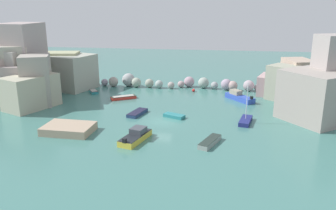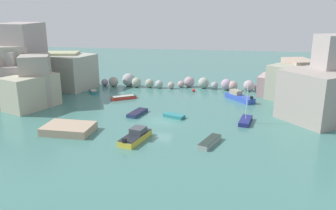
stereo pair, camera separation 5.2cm
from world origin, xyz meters
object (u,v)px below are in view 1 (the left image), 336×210
moored_boat_2 (239,97)px  moored_boat_8 (210,142)px  moored_boat_1 (136,136)px  moored_boat_7 (174,116)px  channel_buoy (194,90)px  moored_boat_0 (124,97)px  moored_boat_6 (68,128)px  moored_boat_5 (246,121)px  moored_boat_4 (137,113)px  moored_boat_3 (94,92)px  stone_dock (69,129)px

moored_boat_2 → moored_boat_8: size_ratio=1.23×
moored_boat_1 → moored_boat_7: size_ratio=1.67×
channel_buoy → moored_boat_0: (-11.89, -7.18, 0.01)m
channel_buoy → moored_boat_8: (4.10, -25.51, 0.03)m
moored_boat_6 → moored_boat_8: bearing=-116.9°
moored_boat_5 → moored_boat_7: moored_boat_5 is taller
moored_boat_5 → moored_boat_7: size_ratio=1.71×
channel_buoy → moored_boat_7: (-1.58, -16.01, -0.04)m
moored_boat_2 → moored_boat_6: 29.95m
channel_buoy → moored_boat_4: size_ratio=0.13×
moored_boat_0 → moored_boat_1: size_ratio=0.78×
channel_buoy → moored_boat_1: size_ratio=0.10×
moored_boat_2 → moored_boat_5: moored_boat_5 is taller
moored_boat_1 → moored_boat_2: bearing=-17.7°
moored_boat_8 → moored_boat_7: bearing=-128.0°
moored_boat_3 → moored_boat_7: moored_boat_3 is taller
moored_boat_3 → moored_boat_6: bearing=-23.5°
stone_dock → moored_boat_0: stone_dock is taller
moored_boat_3 → channel_buoy: bearing=67.6°
stone_dock → moored_boat_8: stone_dock is taller
moored_boat_0 → channel_buoy: bearing=179.2°
stone_dock → moored_boat_2: (22.92, 19.53, 0.08)m
moored_boat_5 → moored_boat_8: size_ratio=1.27×
moored_boat_3 → moored_boat_5: bearing=30.6°
moored_boat_2 → moored_boat_0: bearing=56.9°
moored_boat_2 → stone_dock: bearing=90.6°
moored_boat_2 → moored_boat_5: (0.41, -12.12, -0.25)m
moored_boat_3 → moored_boat_8: 31.45m
moored_boat_2 → moored_boat_8: bearing=128.4°
channel_buoy → moored_boat_8: size_ratio=0.12×
moored_boat_0 → moored_boat_6: moored_boat_6 is taller
moored_boat_2 → moored_boat_7: 15.02m
moored_boat_5 → moored_boat_8: bearing=163.0°
moored_boat_0 → moored_boat_6: bearing=47.0°
moored_boat_1 → moored_boat_2: 24.85m
stone_dock → moored_boat_6: bearing=120.7°
moored_boat_4 → moored_boat_5: (16.17, -1.40, 0.09)m
moored_boat_1 → moored_boat_5: bearing=-42.6°
stone_dock → moored_boat_1: 9.53m
moored_boat_6 → moored_boat_0: bearing=-31.6°
moored_boat_3 → moored_boat_2: bearing=54.0°
channel_buoy → moored_boat_6: bearing=-122.8°
moored_boat_3 → moored_boat_7: size_ratio=0.78×
moored_boat_7 → moored_boat_5: bearing=-161.2°
moored_boat_0 → moored_boat_6: (-3.18, -16.19, -0.02)m
channel_buoy → moored_boat_8: 25.83m
moored_boat_5 → moored_boat_6: moored_boat_5 is taller
moored_boat_6 → moored_boat_7: size_ratio=1.07×
moored_boat_1 → moored_boat_3: moored_boat_1 is taller
stone_dock → moored_boat_7: 15.38m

